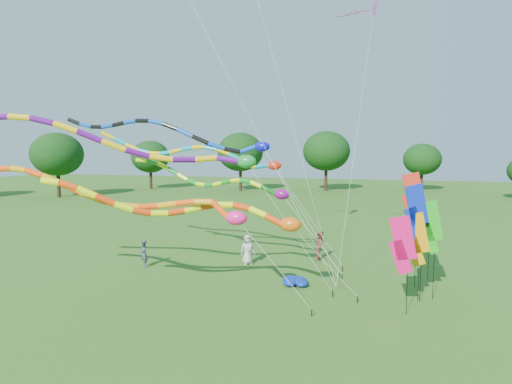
% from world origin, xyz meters
% --- Properties ---
extents(ground, '(160.00, 160.00, 0.00)m').
position_xyz_m(ground, '(0.00, 0.00, 0.00)').
color(ground, '#255A18').
rests_on(ground, ground).
extents(tree_ring, '(113.64, 118.65, 9.63)m').
position_xyz_m(tree_ring, '(0.35, -4.93, 5.52)').
color(tree_ring, '#382314').
rests_on(tree_ring, ground).
extents(tube_kite_red, '(12.65, 4.31, 6.22)m').
position_xyz_m(tube_kite_red, '(-2.99, 1.06, 4.19)').
color(tube_kite_red, black).
rests_on(tube_kite_red, ground).
extents(tube_kite_orange, '(15.05, 1.69, 6.72)m').
position_xyz_m(tube_kite_orange, '(-5.94, 0.45, 4.72)').
color(tube_kite_orange, black).
rests_on(tube_kite_orange, ground).
extents(tube_kite_purple, '(17.41, 4.61, 9.10)m').
position_xyz_m(tube_kite_purple, '(-6.78, 0.78, 7.13)').
color(tube_kite_purple, black).
rests_on(tube_kite_purple, ground).
extents(tube_kite_blue, '(16.51, 1.30, 9.33)m').
position_xyz_m(tube_kite_blue, '(-6.54, 6.20, 7.67)').
color(tube_kite_blue, black).
rests_on(tube_kite_blue, ground).
extents(tube_kite_cyan, '(13.79, 1.77, 8.37)m').
position_xyz_m(tube_kite_cyan, '(-5.01, 6.54, 6.52)').
color(tube_kite_cyan, black).
rests_on(tube_kite_cyan, ground).
extents(tube_kite_green, '(12.43, 1.79, 6.82)m').
position_xyz_m(tube_kite_green, '(-3.96, 6.88, 4.95)').
color(tube_kite_green, black).
rests_on(tube_kite_green, ground).
extents(delta_kite_high_c, '(2.91, 7.44, 16.39)m').
position_xyz_m(delta_kite_high_c, '(3.92, 10.71, 15.15)').
color(delta_kite_high_c, black).
rests_on(delta_kite_high_c, ground).
extents(banner_pole_red, '(1.16, 0.16, 5.78)m').
position_xyz_m(banner_pole_red, '(5.99, 5.80, 4.50)').
color(banner_pole_red, black).
rests_on(banner_pole_red, ground).
extents(banner_pole_green, '(1.16, 0.26, 4.58)m').
position_xyz_m(banner_pole_green, '(6.62, 4.28, 3.32)').
color(banner_pole_green, black).
rests_on(banner_pole_green, ground).
extents(banner_pole_violet, '(1.16, 0.28, 4.19)m').
position_xyz_m(banner_pole_violet, '(6.80, 7.38, 2.93)').
color(banner_pole_violet, black).
rests_on(banner_pole_violet, ground).
extents(banner_pole_magenta_a, '(1.16, 0.28, 4.19)m').
position_xyz_m(banner_pole_magenta_a, '(5.29, 2.06, 2.93)').
color(banner_pole_magenta_a, black).
rests_on(banner_pole_magenta_a, ground).
extents(banner_pole_blue_b, '(1.12, 0.46, 5.38)m').
position_xyz_m(banner_pole_blue_b, '(5.95, 3.77, 4.11)').
color(banner_pole_blue_b, black).
rests_on(banner_pole_blue_b, ground).
extents(banner_pole_orange, '(1.16, 0.16, 4.11)m').
position_xyz_m(banner_pole_orange, '(6.00, 3.76, 2.85)').
color(banner_pole_orange, black).
rests_on(banner_pole_orange, ground).
extents(blue_nylon_heap, '(1.42, 1.51, 0.46)m').
position_xyz_m(blue_nylon_heap, '(0.38, 4.49, 0.21)').
color(blue_nylon_heap, '#0C279E').
rests_on(blue_nylon_heap, ground).
extents(person_a, '(1.04, 0.93, 1.78)m').
position_xyz_m(person_a, '(-3.00, 7.82, 0.89)').
color(person_a, '#BCB7A9').
rests_on(person_a, ground).
extents(person_b, '(0.69, 0.71, 1.64)m').
position_xyz_m(person_b, '(-8.67, 5.66, 0.82)').
color(person_b, '#44495F').
rests_on(person_b, ground).
extents(person_c, '(0.71, 0.90, 1.80)m').
position_xyz_m(person_c, '(1.12, 9.95, 0.90)').
color(person_c, brown).
rests_on(person_c, ground).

